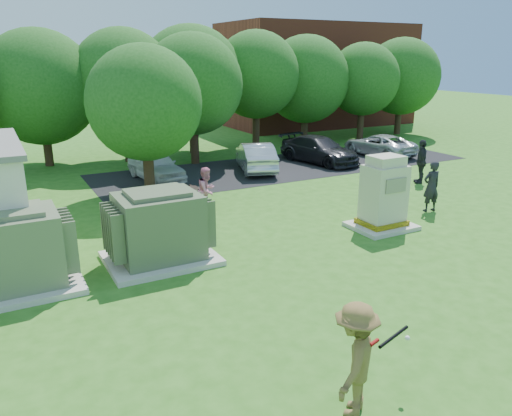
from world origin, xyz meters
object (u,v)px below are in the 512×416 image
car_silver_a (256,157)px  car_silver_b (379,145)px  car_dark (319,150)px  person_walking_right (421,161)px  transformer_right (159,229)px  transformer_left (13,252)px  generator_cabinet (383,197)px  car_white (156,166)px  person_by_generator (431,186)px  picnic_table (178,197)px  batter (355,360)px  person_at_picnic (207,191)px

car_silver_a → car_silver_b: bearing=-160.7°
car_dark → person_walking_right: bearing=-87.3°
transformer_right → car_silver_a: 11.86m
transformer_left → car_silver_a: bearing=37.7°
transformer_right → car_silver_a: (7.83, 8.90, -0.26)m
generator_cabinet → car_white: generator_cabinet is taller
person_by_generator → transformer_right: bearing=5.8°
car_silver_b → transformer_left: bearing=18.7°
car_white → person_by_generator: bearing=-58.9°
car_dark → car_silver_b: car_dark is taller
generator_cabinet → car_silver_a: (0.38, 9.70, -0.37)m
picnic_table → batter: bearing=-96.5°
person_by_generator → picnic_table: bearing=-24.0°
person_at_picnic → person_walking_right: 10.35m
person_by_generator → car_dark: person_by_generator is taller
car_white → transformer_left: bearing=-131.6°
person_by_generator → car_silver_b: person_by_generator is taller
person_by_generator → transformer_left: bearing=6.0°
car_silver_a → car_silver_b: (8.15, 0.11, -0.10)m
transformer_left → picnic_table: 7.53m
picnic_table → car_silver_a: bearing=37.0°
picnic_table → batter: 12.28m
transformer_right → car_silver_b: bearing=29.4°
person_walking_right → car_silver_a: person_walking_right is taller
batter → car_silver_b: batter is taller
picnic_table → car_silver_b: (13.78, 4.36, 0.17)m
car_silver_b → person_at_picnic: bearing=17.0°
transformer_right → batter: bearing=-83.9°
batter → car_silver_b: (15.17, 16.54, -0.36)m
generator_cabinet → transformer_left: bearing=175.9°
transformer_right → person_at_picnic: bearing=50.2°
generator_cabinet → person_by_generator: (2.88, 0.62, -0.13)m
car_white → car_silver_a: car_silver_a is taller
generator_cabinet → car_silver_a: size_ratio=0.57×
transformer_right → picnic_table: transformer_right is taller
picnic_table → car_silver_b: 14.45m
car_dark → car_silver_b: 4.20m
transformer_left → person_at_picnic: transformer_left is taller
generator_cabinet → car_silver_b: size_ratio=0.56×
batter → person_by_generator: 12.03m
transformer_right → picnic_table: (2.20, 4.65, -0.52)m
picnic_table → car_silver_a: car_silver_a is taller
transformer_left → person_by_generator: bearing=-0.8°
car_dark → person_by_generator: bearing=-110.2°
transformer_right → person_walking_right: bearing=13.4°
batter → car_dark: 19.86m
transformer_right → car_white: bearing=73.2°
transformer_left → batter: transformer_left is taller
person_at_picnic → batter: bearing=-134.7°
picnic_table → car_dark: car_dark is taller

